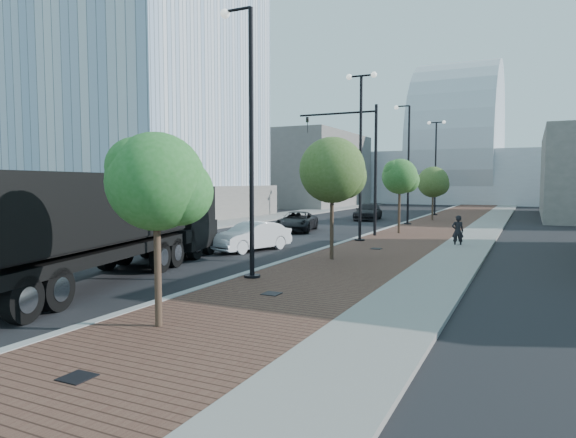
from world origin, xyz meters
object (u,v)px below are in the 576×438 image
at_px(white_sedan, 252,236).
at_px(pedestrian, 458,231).
at_px(dark_car_mid, 297,221).
at_px(dump_truck, 139,230).

distance_m(white_sedan, pedestrian, 10.65).
bearing_deg(white_sedan, dark_car_mid, 119.35).
relative_size(white_sedan, dark_car_mid, 0.88).
bearing_deg(white_sedan, dump_truck, -83.81).
height_order(white_sedan, pedestrian, pedestrian).
distance_m(dump_truck, dark_car_mid, 16.30).
distance_m(white_sedan, dark_car_mid, 10.02).
bearing_deg(dump_truck, dark_car_mid, 79.83).
xyz_separation_m(dump_truck, dark_car_mid, (-0.78, 16.25, -0.86)).
relative_size(white_sedan, pedestrian, 2.58).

